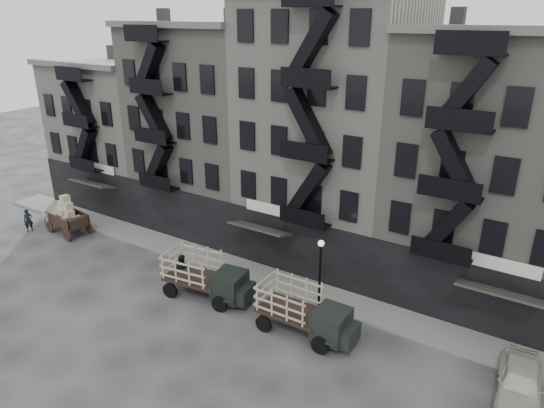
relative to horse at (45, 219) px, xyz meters
The scene contains 14 objects.
ground 20.05m from the horse, ahead, with size 140.00×140.00×0.00m, color #38383A.
sidewalk 20.26m from the horse, ahead, with size 55.00×2.50×0.15m, color slate.
building_west 10.44m from the horse, 89.90° to the left, with size 10.00×11.35×13.20m.
building_midwest 15.06m from the horse, 42.28° to the left, with size 10.00×11.35×16.20m.
building_center 23.26m from the horse, 24.46° to the left, with size 10.00×11.35×18.20m.
building_mideast 32.05m from the horse, 16.88° to the left, with size 10.00×11.35×16.20m.
lamp_post 23.17m from the horse, ahead, with size 0.36×0.36×4.28m.
horse is the anchor object (origin of this frame).
wagon 2.16m from the horse, 17.01° to the left, with size 3.74×2.31×3.00m.
stake_truck_west 16.84m from the horse, ahead, with size 5.66×2.82×2.74m.
stake_truck_east 23.49m from the horse, ahead, with size 5.41×2.27×2.70m.
car_east 33.73m from the horse, ahead, with size 1.84×4.57×1.56m, color beige.
pedestrian_west 1.22m from the horse, 133.32° to the right, with size 0.66×0.43×1.81m, color black.
pedestrian_mid 14.61m from the horse, ahead, with size 0.98×0.77×2.03m, color black.
Camera 1 is at (13.58, -19.03, 15.89)m, focal length 32.00 mm.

